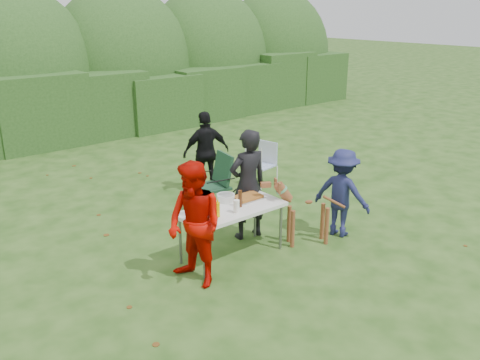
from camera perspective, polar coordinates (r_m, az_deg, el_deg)
ground at (r=7.17m, az=0.75°, el=-9.13°), size 80.00×80.00×0.00m
hedge_row at (r=13.68m, az=-21.72°, el=7.04°), size 22.00×1.40×1.70m
shrub_backdrop at (r=15.08m, az=-24.08°, el=10.65°), size 20.00×2.60×3.20m
folding_table at (r=7.03m, az=-0.92°, el=-3.52°), size 1.50×0.70×0.74m
person_cook at (r=7.58m, az=0.89°, el=-0.52°), size 0.67×0.50×1.69m
person_red_jacket at (r=6.34m, az=-5.10°, el=-5.05°), size 0.70×0.85×1.61m
person_black_puffy at (r=9.56m, az=-3.81°, el=3.15°), size 0.97×0.60×1.55m
child at (r=7.86m, az=11.36°, el=-1.43°), size 0.74×0.99×1.37m
dog at (r=7.56m, az=7.69°, el=-3.58°), size 1.12×0.87×1.00m
camping_chair at (r=8.66m, az=-3.28°, el=-0.39°), size 0.74×0.74×1.02m
lawn_chair at (r=10.00m, az=2.41°, el=1.83°), size 0.59×0.59×0.85m
food_tray at (r=7.31m, az=0.86°, el=-2.09°), size 0.45×0.30×0.02m
focaccia_bread at (r=7.30m, az=0.86°, el=-1.89°), size 0.40×0.26×0.04m
mustard_bottle at (r=6.68m, az=-2.52°, el=-3.35°), size 0.06×0.06×0.20m
ketchup_bottle at (r=6.69m, az=-3.72°, el=-3.26°), size 0.06×0.06×0.22m
beer_bottle at (r=7.00m, az=0.01°, el=-2.11°), size 0.06×0.06×0.24m
paper_towel_roll at (r=6.73m, az=-5.41°, el=-2.98°), size 0.12×0.12×0.26m
cup_stack at (r=6.81m, az=-0.40°, el=-2.99°), size 0.08×0.08×0.18m
pasta_bowl at (r=7.23m, az=-1.61°, el=-2.00°), size 0.26×0.26×0.10m
plate_stack at (r=6.62m, az=-4.08°, el=-4.30°), size 0.24×0.24×0.05m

